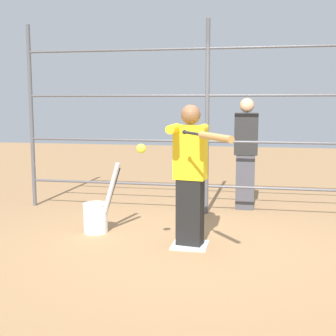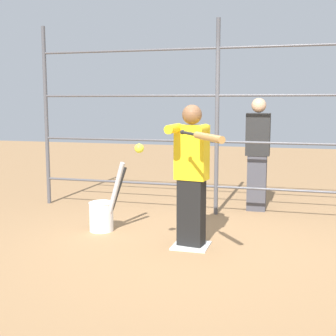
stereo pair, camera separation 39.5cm
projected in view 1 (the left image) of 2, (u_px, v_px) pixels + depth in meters
ground_plane at (190, 246)px, 5.33m from camera, size 24.00×24.00×0.00m
home_plate at (190, 245)px, 5.32m from camera, size 0.40×0.40×0.02m
fence_backstop at (207, 119)px, 6.68m from camera, size 5.50×0.06×2.78m
batter at (190, 171)px, 5.19m from camera, size 0.41×0.58×1.60m
baseball_bat_swinging at (211, 136)px, 4.25m from camera, size 0.57×0.74×0.07m
softball_in_flight at (141, 149)px, 4.71m from camera, size 0.10×0.10×0.10m
bat_bucket at (98, 215)px, 5.85m from camera, size 0.51×0.45×0.90m
bystander_behind_fence at (246, 152)px, 7.03m from camera, size 0.35×0.22×1.68m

